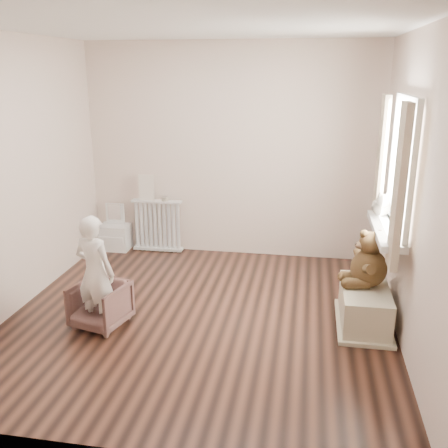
% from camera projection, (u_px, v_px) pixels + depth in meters
% --- Properties ---
extents(floor, '(3.60, 3.60, 0.01)m').
position_uv_depth(floor, '(201.00, 316.00, 4.78)').
color(floor, black).
rests_on(floor, ground).
extents(ceiling, '(3.60, 3.60, 0.01)m').
position_uv_depth(ceiling, '(196.00, 26.00, 4.01)').
color(ceiling, white).
rests_on(ceiling, ground).
extents(back_wall, '(3.60, 0.02, 2.60)m').
position_uv_depth(back_wall, '(231.00, 152.00, 6.09)').
color(back_wall, beige).
rests_on(back_wall, ground).
extents(front_wall, '(3.60, 0.02, 2.60)m').
position_uv_depth(front_wall, '(125.00, 256.00, 2.70)').
color(front_wall, beige).
rests_on(front_wall, ground).
extents(left_wall, '(0.02, 3.60, 2.60)m').
position_uv_depth(left_wall, '(12.00, 177.00, 4.69)').
color(left_wall, beige).
rests_on(left_wall, ground).
extents(right_wall, '(0.02, 3.60, 2.60)m').
position_uv_depth(right_wall, '(412.00, 192.00, 4.10)').
color(right_wall, beige).
rests_on(right_wall, ground).
extents(window, '(0.03, 0.90, 1.10)m').
position_uv_depth(window, '(403.00, 167.00, 4.34)').
color(window, white).
rests_on(window, right_wall).
extents(window_sill, '(0.22, 1.10, 0.06)m').
position_uv_depth(window_sill, '(386.00, 230.00, 4.53)').
color(window_sill, silver).
rests_on(window_sill, right_wall).
extents(curtain_left, '(0.06, 0.26, 1.30)m').
position_uv_depth(curtain_left, '(399.00, 188.00, 3.84)').
color(curtain_left, tan).
rests_on(curtain_left, right_wall).
extents(curtain_right, '(0.06, 0.26, 1.30)m').
position_uv_depth(curtain_right, '(381.00, 162.00, 4.91)').
color(curtain_right, tan).
rests_on(curtain_right, right_wall).
extents(radiator, '(0.64, 0.12, 0.68)m').
position_uv_depth(radiator, '(157.00, 222.00, 6.40)').
color(radiator, silver).
rests_on(radiator, floor).
extents(paper_doll, '(0.20, 0.02, 0.33)m').
position_uv_depth(paper_doll, '(146.00, 188.00, 6.28)').
color(paper_doll, beige).
rests_on(paper_doll, radiator).
extents(tin_a, '(0.09, 0.09, 0.05)m').
position_uv_depth(tin_a, '(165.00, 199.00, 6.29)').
color(tin_a, '#A59E8C').
rests_on(tin_a, radiator).
extents(toy_vanity, '(0.39, 0.28, 0.61)m').
position_uv_depth(toy_vanity, '(115.00, 229.00, 6.50)').
color(toy_vanity, silver).
rests_on(toy_vanity, floor).
extents(armchair, '(0.54, 0.55, 0.42)m').
position_uv_depth(armchair, '(100.00, 305.00, 4.55)').
color(armchair, brown).
rests_on(armchair, floor).
extents(child, '(0.43, 0.34, 1.06)m').
position_uv_depth(child, '(95.00, 273.00, 4.41)').
color(child, white).
rests_on(child, armchair).
extents(toy_bench, '(0.42, 0.79, 0.37)m').
position_uv_depth(toy_bench, '(365.00, 305.00, 4.57)').
color(toy_bench, beige).
rests_on(toy_bench, floor).
extents(teddy_bear, '(0.47, 0.39, 0.52)m').
position_uv_depth(teddy_bear, '(370.00, 255.00, 4.49)').
color(teddy_bear, '#372512').
rests_on(teddy_bear, toy_bench).
extents(plush_cat, '(0.23, 0.32, 0.25)m').
position_uv_depth(plush_cat, '(381.00, 206.00, 4.83)').
color(plush_cat, slate).
rests_on(plush_cat, window_sill).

